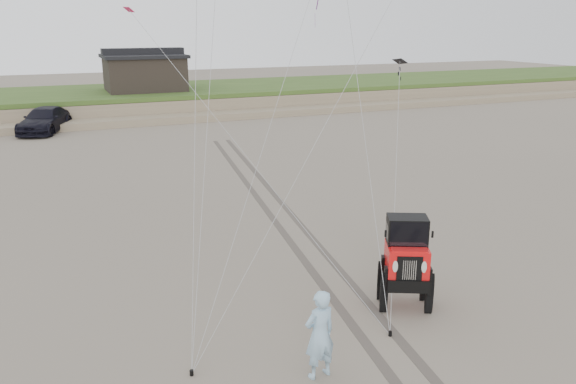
% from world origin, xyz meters
% --- Properties ---
extents(ground, '(160.00, 160.00, 0.00)m').
position_xyz_m(ground, '(0.00, 0.00, 0.00)').
color(ground, '#6B6054').
rests_on(ground, ground).
extents(dune_ridge, '(160.00, 14.25, 1.73)m').
position_xyz_m(dune_ridge, '(0.00, 37.50, 0.82)').
color(dune_ridge, '#7A6B54').
rests_on(dune_ridge, ground).
extents(cabin, '(6.40, 5.40, 3.35)m').
position_xyz_m(cabin, '(2.00, 37.00, 3.24)').
color(cabin, black).
rests_on(cabin, dune_ridge).
extents(truck_c, '(4.07, 5.94, 1.60)m').
position_xyz_m(truck_c, '(-5.80, 30.27, 0.80)').
color(truck_c, black).
rests_on(truck_c, ground).
extents(jeep, '(4.16, 5.46, 1.87)m').
position_xyz_m(jeep, '(2.15, 0.54, 0.94)').
color(jeep, red).
rests_on(jeep, ground).
extents(man, '(0.75, 0.55, 1.90)m').
position_xyz_m(man, '(-1.11, -1.25, 0.95)').
color(man, '#89B8D4').
rests_on(man, ground).
extents(stake_main, '(0.08, 0.08, 0.12)m').
position_xyz_m(stake_main, '(-3.48, -0.21, 0.06)').
color(stake_main, black).
rests_on(stake_main, ground).
extents(stake_aux, '(0.08, 0.08, 0.12)m').
position_xyz_m(stake_aux, '(1.06, -0.52, 0.06)').
color(stake_aux, black).
rests_on(stake_aux, ground).
extents(tire_tracks, '(5.22, 29.74, 0.01)m').
position_xyz_m(tire_tracks, '(2.00, 8.00, 0.00)').
color(tire_tracks, '#4C443D').
rests_on(tire_tracks, ground).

